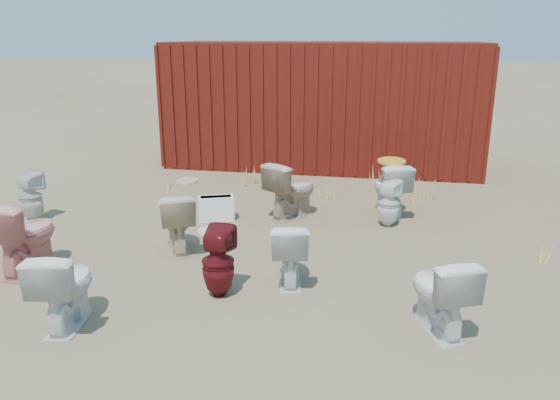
% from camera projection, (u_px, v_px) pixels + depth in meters
% --- Properties ---
extents(ground, '(100.00, 100.00, 0.00)m').
position_uv_depth(ground, '(270.00, 259.00, 6.44)').
color(ground, brown).
rests_on(ground, ground).
extents(shipping_container, '(6.00, 2.40, 2.40)m').
position_uv_depth(shipping_container, '(324.00, 104.00, 10.97)').
color(shipping_container, '#4F140D').
rests_on(shipping_container, ground).
extents(toilet_front_a, '(0.55, 0.81, 0.76)m').
position_uv_depth(toilet_front_a, '(64.00, 287.00, 4.88)').
color(toilet_front_a, white).
rests_on(toilet_front_a, ground).
extents(toilet_front_pink, '(0.50, 0.84, 0.85)m').
position_uv_depth(toilet_front_pink, '(24.00, 235.00, 6.00)').
color(toilet_front_pink, '#E28782').
rests_on(toilet_front_pink, ground).
extents(toilet_front_c, '(0.52, 0.75, 0.70)m').
position_uv_depth(toilet_front_c, '(289.00, 252.00, 5.74)').
color(toilet_front_c, white).
rests_on(toilet_front_c, ground).
extents(toilet_front_maroon, '(0.34, 0.35, 0.73)m').
position_uv_depth(toilet_front_maroon, '(218.00, 262.00, 5.45)').
color(toilet_front_maroon, '#5F1015').
rests_on(toilet_front_maroon, ground).
extents(toilet_front_e, '(0.67, 0.83, 0.74)m').
position_uv_depth(toilet_front_e, '(440.00, 293.00, 4.79)').
color(toilet_front_e, white).
rests_on(toilet_front_e, ground).
extents(toilet_back_a, '(0.39, 0.39, 0.71)m').
position_uv_depth(toilet_back_a, '(30.00, 197.00, 7.66)').
color(toilet_back_a, silver).
rests_on(toilet_back_a, ground).
extents(toilet_back_beige_left, '(0.71, 0.85, 0.75)m').
position_uv_depth(toilet_back_beige_left, '(177.00, 221.00, 6.60)').
color(toilet_back_beige_left, beige).
rests_on(toilet_back_beige_left, ground).
extents(toilet_back_beige_right, '(0.83, 0.92, 0.82)m').
position_uv_depth(toilet_back_beige_right, '(292.00, 190.00, 7.81)').
color(toilet_back_beige_right, '#C1A88D').
rests_on(toilet_back_beige_right, ground).
extents(toilet_back_yellowlid, '(0.67, 0.88, 0.80)m').
position_uv_depth(toilet_back_yellowlid, '(390.00, 189.00, 7.90)').
color(toilet_back_yellowlid, white).
rests_on(toilet_back_yellowlid, ground).
extents(toilet_back_e, '(0.40, 0.40, 0.65)m').
position_uv_depth(toilet_back_e, '(389.00, 203.00, 7.47)').
color(toilet_back_e, white).
rests_on(toilet_back_e, ground).
extents(yellow_lid, '(0.40, 0.51, 0.02)m').
position_uv_depth(yellow_lid, '(392.00, 161.00, 7.78)').
color(yellow_lid, gold).
rests_on(yellow_lid, toilet_back_yellowlid).
extents(loose_tank, '(0.54, 0.36, 0.35)m').
position_uv_depth(loose_tank, '(216.00, 208.00, 7.74)').
color(loose_tank, white).
rests_on(loose_tank, ground).
extents(loose_lid_near, '(0.42, 0.53, 0.02)m').
position_uv_depth(loose_lid_near, '(187.00, 181.00, 9.83)').
color(loose_lid_near, tan).
rests_on(loose_lid_near, ground).
extents(loose_lid_far, '(0.58, 0.59, 0.02)m').
position_uv_depth(loose_lid_far, '(212.00, 232.00, 7.28)').
color(loose_lid_far, beige).
rests_on(loose_lid_far, ground).
extents(weed_clump_a, '(0.36, 0.36, 0.31)m').
position_uv_depth(weed_clump_a, '(170.00, 179.00, 9.38)').
color(weed_clump_a, tan).
rests_on(weed_clump_a, ground).
extents(weed_clump_b, '(0.32, 0.32, 0.27)m').
position_uv_depth(weed_clump_b, '(329.00, 191.00, 8.74)').
color(weed_clump_b, tan).
rests_on(weed_clump_b, ground).
extents(weed_clump_c, '(0.36, 0.36, 0.32)m').
position_uv_depth(weed_clump_c, '(425.00, 192.00, 8.60)').
color(weed_clump_c, tan).
rests_on(weed_clump_c, ground).
extents(weed_clump_d, '(0.30, 0.30, 0.29)m').
position_uv_depth(weed_clump_d, '(250.00, 177.00, 9.56)').
color(weed_clump_d, tan).
rests_on(weed_clump_d, ground).
extents(weed_clump_e, '(0.34, 0.34, 0.33)m').
position_uv_depth(weed_clump_e, '(378.00, 177.00, 9.47)').
color(weed_clump_e, tan).
rests_on(weed_clump_e, ground).
extents(weed_clump_f, '(0.28, 0.28, 0.23)m').
position_uv_depth(weed_clump_f, '(546.00, 251.00, 6.37)').
color(weed_clump_f, tan).
rests_on(weed_clump_f, ground).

